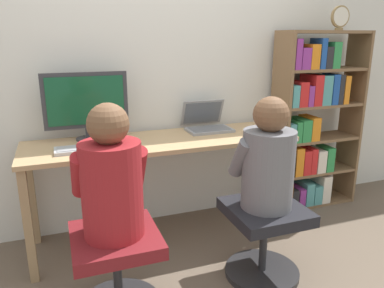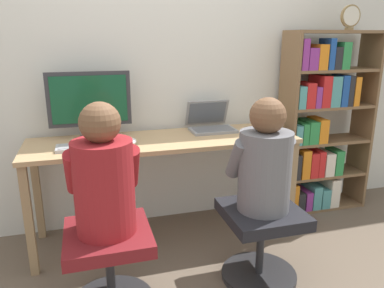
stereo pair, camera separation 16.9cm
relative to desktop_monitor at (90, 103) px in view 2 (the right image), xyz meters
name	(u,v)px [view 2 (the right image)]	position (x,y,z in m)	size (l,w,h in m)	color
ground_plane	(175,255)	(0.48, -0.44, -1.01)	(14.00, 14.00, 0.00)	brown
wall_back	(153,58)	(0.48, 0.18, 0.29)	(10.00, 0.05, 2.60)	silver
desk	(164,150)	(0.48, -0.16, -0.34)	(1.88, 0.56, 0.76)	tan
desktop_monitor	(90,103)	(0.00, 0.00, 0.00)	(0.56, 0.17, 0.47)	#333338
laptop	(211,124)	(0.88, -0.01, -0.20)	(0.34, 0.30, 0.22)	gray
keyboard	(90,146)	(-0.02, -0.25, -0.24)	(0.43, 0.15, 0.03)	#B2B2B7
computer_mouse_by_keyboard	(132,141)	(0.25, -0.24, -0.23)	(0.07, 0.11, 0.04)	silver
office_chair_left	(110,262)	(0.03, -0.84, -0.73)	(0.46, 0.46, 0.47)	#262628
office_chair_right	(261,236)	(0.93, -0.83, -0.73)	(0.46, 0.46, 0.47)	#262628
person_at_monitor	(104,177)	(0.03, -0.84, -0.24)	(0.38, 0.33, 0.68)	maroon
person_at_laptop	(265,162)	(0.93, -0.82, -0.25)	(0.37, 0.32, 0.66)	slate
bookshelf	(320,128)	(1.83, -0.05, -0.29)	(0.77, 0.28, 1.50)	brown
desk_clock	(351,17)	(1.97, -0.11, 0.59)	(0.17, 0.03, 0.19)	olive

